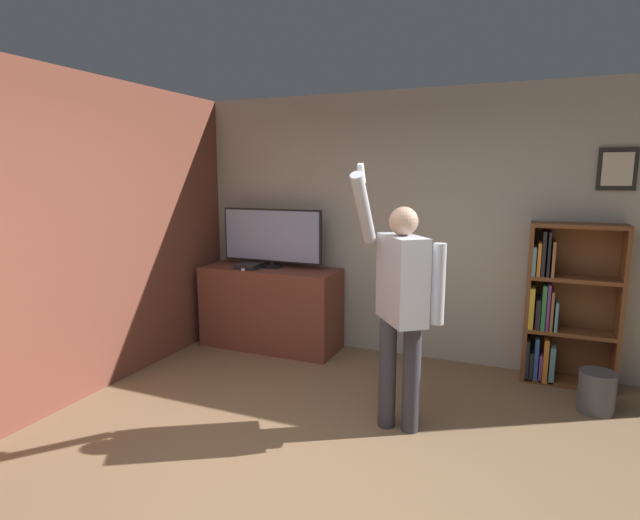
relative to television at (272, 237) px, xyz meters
The scene contains 10 objects.
ground_plane 3.01m from the television, 60.22° to the right, with size 14.00×14.00×0.00m, color #846647.
wall_back 1.41m from the television, 12.23° to the left, with size 6.44×0.09×2.70m.
wall_side_brick 1.39m from the television, 129.67° to the right, with size 0.06×4.26×2.70m.
tv_ledge 0.77m from the television, 90.00° to the right, with size 1.50×0.58×0.88m.
television is the anchor object (origin of this frame).
game_console 0.40m from the television, 142.29° to the right, with size 0.25×0.22×0.05m.
remote_loose 0.46m from the television, 129.94° to the right, with size 0.09×0.14×0.02m.
bookshelf 2.91m from the television, ahead, with size 0.78×0.28×1.46m.
person 2.17m from the television, 36.65° to the right, with size 0.61×0.57×1.95m.
waste_bin 3.33m from the television, ahead, with size 0.27×0.27×0.33m.
Camera 1 is at (1.17, -2.32, 1.87)m, focal length 28.00 mm.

